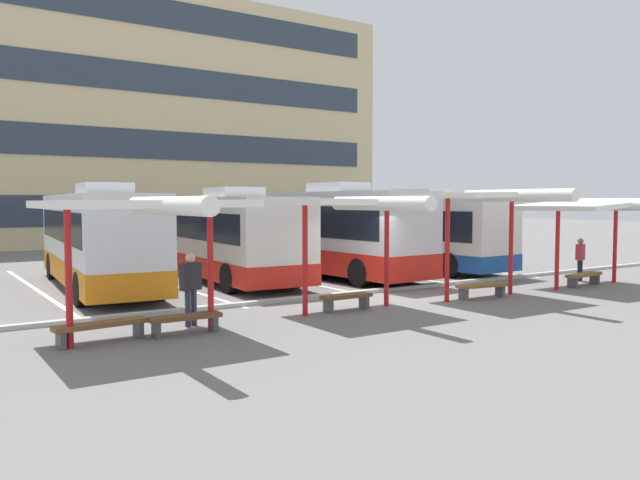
{
  "coord_description": "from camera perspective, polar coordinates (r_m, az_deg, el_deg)",
  "views": [
    {
      "loc": [
        -12.22,
        -15.09,
        3.0
      ],
      "look_at": [
        -0.25,
        2.92,
        1.66
      ],
      "focal_mm": 35.29,
      "sensor_mm": 36.0,
      "label": 1
    }
  ],
  "objects": [
    {
      "name": "ground_plane",
      "position": [
        19.65,
        5.35,
        -5.24
      ],
      "size": [
        160.0,
        160.0,
        0.0
      ],
      "primitive_type": "plane",
      "color": "slate"
    },
    {
      "name": "terminal_building",
      "position": [
        50.26,
        -19.57,
        9.92
      ],
      "size": [
        40.94,
        14.25,
        20.25
      ],
      "color": "#D1BC8C",
      "rests_on": "ground"
    },
    {
      "name": "coach_bus_0",
      "position": [
        22.75,
        -19.48,
        -0.04
      ],
      "size": [
        3.29,
        10.68,
        3.58
      ],
      "color": "silver",
      "rests_on": "ground"
    },
    {
      "name": "coach_bus_1",
      "position": [
        24.49,
        -9.04,
        0.28
      ],
      "size": [
        3.24,
        11.02,
        3.5
      ],
      "color": "silver",
      "rests_on": "ground"
    },
    {
      "name": "coach_bus_2",
      "position": [
        25.85,
        -0.34,
        0.7
      ],
      "size": [
        3.09,
        11.73,
        3.71
      ],
      "color": "silver",
      "rests_on": "ground"
    },
    {
      "name": "coach_bus_3",
      "position": [
        28.54,
        7.17,
        0.78
      ],
      "size": [
        3.18,
        11.39,
        3.52
      ],
      "color": "silver",
      "rests_on": "ground"
    },
    {
      "name": "lane_stripe_0",
      "position": [
        23.12,
        -24.22,
        -4.2
      ],
      "size": [
        0.16,
        14.0,
        0.01
      ],
      "primitive_type": "cube",
      "color": "white",
      "rests_on": "ground"
    },
    {
      "name": "lane_stripe_1",
      "position": [
        24.17,
        -14.16,
        -3.67
      ],
      "size": [
        0.16,
        14.0,
        0.01
      ],
      "primitive_type": "cube",
      "color": "white",
      "rests_on": "ground"
    },
    {
      "name": "lane_stripe_2",
      "position": [
        25.89,
        -5.21,
        -3.1
      ],
      "size": [
        0.16,
        14.0,
        0.01
      ],
      "primitive_type": "cube",
      "color": "white",
      "rests_on": "ground"
    },
    {
      "name": "lane_stripe_3",
      "position": [
        28.15,
        2.47,
        -2.56
      ],
      "size": [
        0.16,
        14.0,
        0.01
      ],
      "primitive_type": "cube",
      "color": "white",
      "rests_on": "ground"
    },
    {
      "name": "lane_stripe_4",
      "position": [
        30.85,
        8.9,
        -2.06
      ],
      "size": [
        0.16,
        14.0,
        0.01
      ],
      "primitive_type": "cube",
      "color": "white",
      "rests_on": "ground"
    },
    {
      "name": "waiting_shelter_0",
      "position": [
        13.76,
        -15.4,
        2.91
      ],
      "size": [
        4.1,
        5.25,
        3.09
      ],
      "color": "red",
      "rests_on": "ground"
    },
    {
      "name": "bench_0",
      "position": [
        14.15,
        -19.24,
        -7.46
      ],
      "size": [
        1.98,
        0.63,
        0.45
      ],
      "color": "brown",
      "rests_on": "ground"
    },
    {
      "name": "bench_1",
      "position": [
        14.52,
        -12.11,
        -7.09
      ],
      "size": [
        1.65,
        0.46,
        0.45
      ],
      "color": "brown",
      "rests_on": "ground"
    },
    {
      "name": "waiting_shelter_1",
      "position": [
        16.81,
        3.09,
        3.18
      ],
      "size": [
        3.74,
        4.74,
        3.12
      ],
      "color": "red",
      "rests_on": "ground"
    },
    {
      "name": "bench_2",
      "position": [
        17.28,
        2.42,
        -5.33
      ],
      "size": [
        1.51,
        0.42,
        0.45
      ],
      "color": "brown",
      "rests_on": "ground"
    },
    {
      "name": "waiting_shelter_2",
      "position": [
        19.76,
        15.0,
        3.73
      ],
      "size": [
        3.84,
        4.76,
        3.34
      ],
      "color": "red",
      "rests_on": "ground"
    },
    {
      "name": "bench_3",
      "position": [
        20.06,
        14.5,
        -4.18
      ],
      "size": [
        1.79,
        0.63,
        0.45
      ],
      "color": "brown",
      "rests_on": "ground"
    },
    {
      "name": "waiting_shelter_3",
      "position": [
        23.75,
        23.75,
        2.85
      ],
      "size": [
        4.39,
        5.39,
        3.11
      ],
      "color": "red",
      "rests_on": "ground"
    },
    {
      "name": "bench_4",
      "position": [
        24.1,
        22.82,
        -3.05
      ],
      "size": [
        1.97,
        0.67,
        0.45
      ],
      "color": "brown",
      "rests_on": "ground"
    },
    {
      "name": "platform_kerb",
      "position": [
        20.36,
        3.71,
        -4.75
      ],
      "size": [
        44.0,
        0.24,
        0.12
      ],
      "primitive_type": "cube",
      "color": "#ADADA8",
      "rests_on": "ground"
    },
    {
      "name": "waiting_passenger_0",
      "position": [
        25.45,
        22.53,
        -1.4
      ],
      "size": [
        0.51,
        0.34,
        1.61
      ],
      "color": "black",
      "rests_on": "ground"
    },
    {
      "name": "waiting_passenger_1",
      "position": [
        15.37,
        -11.66,
        -3.89
      ],
      "size": [
        0.54,
        0.34,
        1.76
      ],
      "color": "#33384C",
      "rests_on": "ground"
    }
  ]
}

